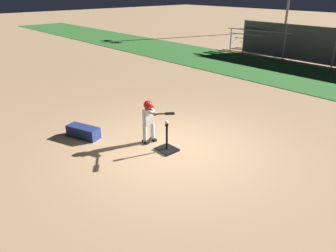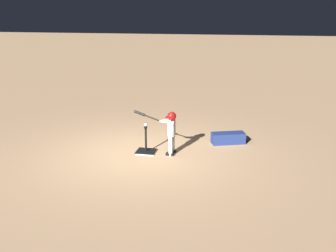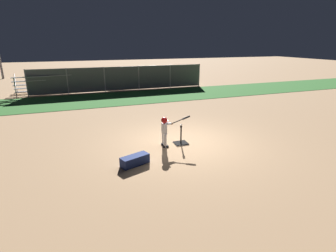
{
  "view_description": "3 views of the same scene",
  "coord_description": "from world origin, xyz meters",
  "px_view_note": "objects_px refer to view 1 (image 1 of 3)",
  "views": [
    {
      "loc": [
        4.82,
        -4.57,
        3.43
      ],
      "look_at": [
        -0.13,
        -0.12,
        0.58
      ],
      "focal_mm": 35.0,
      "sensor_mm": 36.0,
      "label": 1
    },
    {
      "loc": [
        -2.37,
        8.4,
        3.31
      ],
      "look_at": [
        -0.69,
        0.02,
        0.75
      ],
      "focal_mm": 42.0,
      "sensor_mm": 36.0,
      "label": 2
    },
    {
      "loc": [
        -3.5,
        -8.03,
        3.4
      ],
      "look_at": [
        -0.71,
        -0.48,
        0.81
      ],
      "focal_mm": 28.0,
      "sensor_mm": 36.0,
      "label": 3
    }
  ],
  "objects_px": {
    "batting_tee": "(167,147)",
    "batter_child": "(149,117)",
    "baseball": "(167,122)",
    "bleachers_far_right": "(269,41)",
    "equipment_bag": "(83,132)"
  },
  "relations": [
    {
      "from": "batting_tee",
      "to": "batter_child",
      "type": "height_order",
      "value": "batter_child"
    },
    {
      "from": "batting_tee",
      "to": "batter_child",
      "type": "distance_m",
      "value": 0.81
    },
    {
      "from": "baseball",
      "to": "batter_child",
      "type": "bearing_deg",
      "value": -177.94
    },
    {
      "from": "baseball",
      "to": "batting_tee",
      "type": "bearing_deg",
      "value": 0.0
    },
    {
      "from": "batting_tee",
      "to": "bleachers_far_right",
      "type": "bearing_deg",
      "value": 112.69
    },
    {
      "from": "baseball",
      "to": "bleachers_far_right",
      "type": "relative_size",
      "value": 0.02
    },
    {
      "from": "baseball",
      "to": "bleachers_far_right",
      "type": "distance_m",
      "value": 13.1
    },
    {
      "from": "batter_child",
      "to": "bleachers_far_right",
      "type": "xyz_separation_m",
      "value": [
        -4.47,
        12.11,
        -0.01
      ]
    },
    {
      "from": "batting_tee",
      "to": "bleachers_far_right",
      "type": "relative_size",
      "value": 0.15
    },
    {
      "from": "batting_tee",
      "to": "batter_child",
      "type": "xyz_separation_m",
      "value": [
        -0.58,
        -0.02,
        0.57
      ]
    },
    {
      "from": "batting_tee",
      "to": "equipment_bag",
      "type": "xyz_separation_m",
      "value": [
        -1.89,
        -1.05,
        0.06
      ]
    },
    {
      "from": "batting_tee",
      "to": "baseball",
      "type": "bearing_deg",
      "value": 180.0
    },
    {
      "from": "equipment_bag",
      "to": "baseball",
      "type": "bearing_deg",
      "value": 9.28
    },
    {
      "from": "batter_child",
      "to": "baseball",
      "type": "distance_m",
      "value": 0.58
    },
    {
      "from": "batting_tee",
      "to": "batter_child",
      "type": "bearing_deg",
      "value": -177.94
    }
  ]
}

